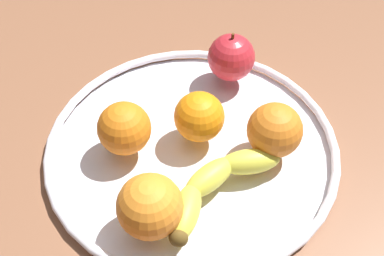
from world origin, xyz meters
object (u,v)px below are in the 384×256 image
Objects in this scene: banana at (215,185)px; orange_front_right at (275,130)px; orange_back_left at (124,128)px; orange_front_left at (150,206)px; fruit_bowl at (192,147)px; orange_center at (199,117)px; apple at (231,57)px.

orange_front_right is at bearing 179.43° from banana.
orange_back_left is 12.69cm from orange_front_left.
fruit_bowl is 5.86× the size of orange_center.
apple reaches higher than orange_back_left.
fruit_bowl is at bearing 35.95° from apple.
banana is 2.46× the size of orange_front_left.
banana is 10.75cm from orange_front_right.
apple reaches higher than fruit_bowl.
apple is 1.11× the size of orange_back_left.
fruit_bowl is 5.49× the size of orange_front_right.
fruit_bowl is 9.77cm from orange_back_left.
fruit_bowl is 11.53cm from orange_front_right.
orange_front_left is (8.74, 0.08, 2.22)cm from banana.
orange_back_left is at bearing -27.41° from fruit_bowl.
orange_back_left is at bearing 13.18° from apple.
orange_center is 0.96× the size of orange_back_left.
apple is 12.78cm from orange_center.
fruit_bowl is 15.32cm from apple.
fruit_bowl is 5.16× the size of orange_front_left.
banana is at bearing 115.92° from orange_back_left.
orange_front_left is (12.17, 9.30, 0.45)cm from orange_center.
banana is 21.81cm from apple.
fruit_bowl is at bearing -113.86° from banana.
banana is 10.00cm from orange_center.
orange_back_left reaches higher than fruit_bowl.
fruit_bowl is at bearing 152.59° from orange_back_left.
banana is 2.69× the size of orange_back_left.
orange_front_left is (19.10, 2.14, 0.23)cm from orange_front_right.
fruit_bowl is 2.10× the size of banana.
fruit_bowl is 8.84cm from banana.
banana is 2.62× the size of orange_front_right.
banana is (1.76, 8.29, 2.50)cm from fruit_bowl.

